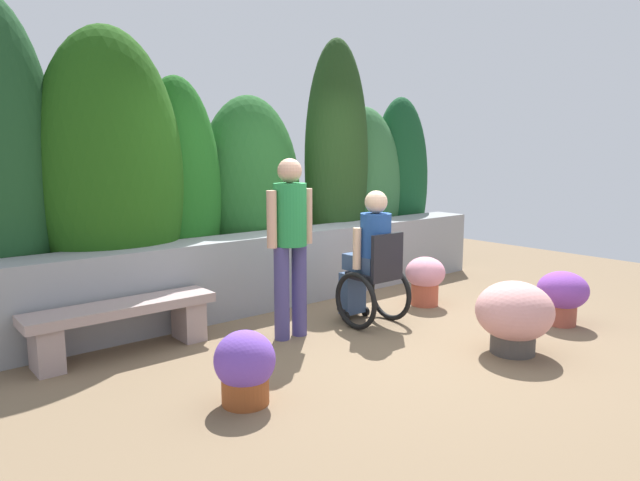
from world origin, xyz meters
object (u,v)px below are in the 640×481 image
object	(u,v)px
flower_pot_purple_near	(562,294)
flower_pot_terracotta_by_wall	(514,315)
flower_pot_small_foreground	(245,367)
person_in_wheelchair	(371,262)
stone_bench	(123,320)
person_standing_companion	(290,236)
flower_pot_red_accent	(425,278)

from	to	relation	value
flower_pot_purple_near	flower_pot_terracotta_by_wall	size ratio (longest dim) A/B	0.83
flower_pot_purple_near	flower_pot_terracotta_by_wall	distance (m)	1.10
flower_pot_terracotta_by_wall	flower_pot_small_foreground	xyz separation A→B (m)	(-2.28, 0.62, -0.07)
person_in_wheelchair	flower_pot_purple_near	world-z (taller)	person_in_wheelchair
person_in_wheelchair	flower_pot_small_foreground	distance (m)	2.11
stone_bench	person_standing_companion	bearing A→B (deg)	-18.04
stone_bench	person_in_wheelchair	size ratio (longest dim) A/B	1.18
stone_bench	flower_pot_purple_near	bearing A→B (deg)	-24.01
stone_bench	flower_pot_terracotta_by_wall	size ratio (longest dim) A/B	2.44
person_in_wheelchair	flower_pot_terracotta_by_wall	bearing A→B (deg)	-69.14
flower_pot_red_accent	flower_pot_small_foreground	size ratio (longest dim) A/B	1.06
flower_pot_purple_near	flower_pot_red_accent	bearing A→B (deg)	109.57
stone_bench	flower_pot_terracotta_by_wall	xyz separation A→B (m)	(2.56, -2.10, 0.04)
flower_pot_small_foreground	flower_pot_red_accent	bearing A→B (deg)	16.34
flower_pot_red_accent	person_in_wheelchair	bearing A→B (deg)	-173.75
person_standing_companion	flower_pot_small_foreground	size ratio (longest dim) A/B	3.21
person_standing_companion	flower_pot_purple_near	distance (m)	2.77
person_in_wheelchair	person_standing_companion	distance (m)	0.93
stone_bench	person_standing_companion	size ratio (longest dim) A/B	0.96
person_in_wheelchair	person_standing_companion	xyz separation A→B (m)	(-0.86, 0.18, 0.32)
flower_pot_terracotta_by_wall	flower_pot_purple_near	bearing A→B (deg)	7.06
flower_pot_terracotta_by_wall	flower_pot_small_foreground	distance (m)	2.37
flower_pot_small_foreground	flower_pot_purple_near	bearing A→B (deg)	-8.27
stone_bench	flower_pot_purple_near	world-z (taller)	flower_pot_purple_near
person_in_wheelchair	flower_pot_terracotta_by_wall	world-z (taller)	person_in_wheelchair
flower_pot_purple_near	flower_pot_small_foreground	size ratio (longest dim) A/B	1.05
flower_pot_purple_near	flower_pot_small_foreground	world-z (taller)	flower_pot_purple_near
person_in_wheelchair	flower_pot_terracotta_by_wall	size ratio (longest dim) A/B	2.06
stone_bench	flower_pot_purple_near	xyz separation A→B (m)	(3.64, -1.97, 0.01)
person_in_wheelchair	flower_pot_small_foreground	xyz separation A→B (m)	(-1.94, -0.74, -0.36)
flower_pot_terracotta_by_wall	flower_pot_red_accent	bearing A→B (deg)	67.43
stone_bench	flower_pot_small_foreground	world-z (taller)	flower_pot_small_foreground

